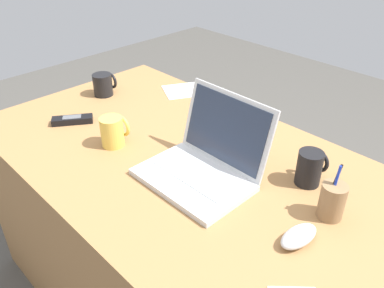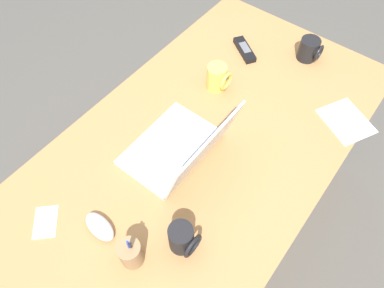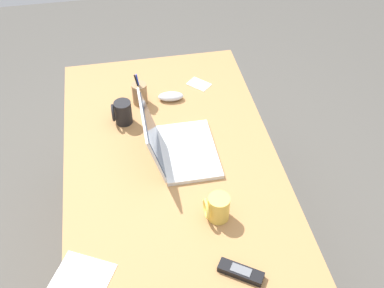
# 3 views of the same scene
# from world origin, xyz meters

# --- Properties ---
(ground_plane) EXTENTS (6.00, 6.00, 0.00)m
(ground_plane) POSITION_xyz_m (0.00, 0.00, 0.00)
(ground_plane) COLOR #4C4944
(desk) EXTENTS (1.58, 0.86, 0.75)m
(desk) POSITION_xyz_m (0.00, 0.00, 0.37)
(desk) COLOR #9E7042
(desk) RESTS_ON ground
(laptop) EXTENTS (0.33, 0.29, 0.24)m
(laptop) POSITION_xyz_m (0.08, -0.03, 0.80)
(laptop) COLOR silver
(laptop) RESTS_ON desk
(computer_mouse) EXTENTS (0.07, 0.12, 0.04)m
(computer_mouse) POSITION_xyz_m (0.43, -0.06, 0.77)
(computer_mouse) COLOR silver
(computer_mouse) RESTS_ON desk
(coffee_mug_white) EXTENTS (0.08, 0.09, 0.10)m
(coffee_mug_white) POSITION_xyz_m (-0.26, -0.12, 0.80)
(coffee_mug_white) COLOR #E0BC4C
(coffee_mug_white) RESTS_ON desk
(coffee_mug_spare) EXTENTS (0.08, 0.09, 0.11)m
(coffee_mug_spare) POSITION_xyz_m (0.32, 0.17, 0.80)
(coffee_mug_spare) COLOR black
(coffee_mug_spare) RESTS_ON desk
(cordless_phone) EXTENTS (0.12, 0.15, 0.03)m
(cordless_phone) POSITION_xyz_m (-0.50, -0.14, 0.76)
(cordless_phone) COLOR black
(cordless_phone) RESTS_ON desk
(pen_holder) EXTENTS (0.07, 0.07, 0.16)m
(pen_holder) POSITION_xyz_m (0.44, 0.08, 0.80)
(pen_holder) COLOR olive
(pen_holder) RESTS_ON desk
(paper_note_near_laptop) EXTENTS (0.22, 0.23, 0.00)m
(paper_note_near_laptop) POSITION_xyz_m (-0.41, 0.36, 0.75)
(paper_note_near_laptop) COLOR white
(paper_note_near_laptop) RESTS_ON desk
(paper_note_left) EXTENTS (0.12, 0.12, 0.00)m
(paper_note_left) POSITION_xyz_m (0.52, -0.21, 0.75)
(paper_note_left) COLOR white
(paper_note_left) RESTS_ON desk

